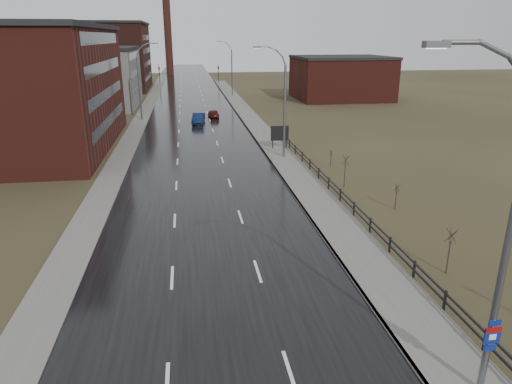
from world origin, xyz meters
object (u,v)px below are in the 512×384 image
object	(u,v)px
streetlight_main	(499,240)
car_near	(198,119)
billboard	(280,134)
car_far	(214,114)

from	to	relation	value
streetlight_main	car_near	size ratio (longest dim) A/B	2.60
billboard	car_near	world-z (taller)	billboard
billboard	car_near	bearing A→B (deg)	116.09
car_far	streetlight_main	bearing A→B (deg)	92.68
billboard	car_far	bearing A→B (deg)	104.95
streetlight_main	car_far	xyz separation A→B (m)	(-5.42, 60.46, -5.42)
streetlight_main	car_near	world-z (taller)	streetlight_main
streetlight_main	car_far	size ratio (longest dim) A/B	3.22
streetlight_main	billboard	distance (m)	38.04
car_near	car_far	distance (m)	5.73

